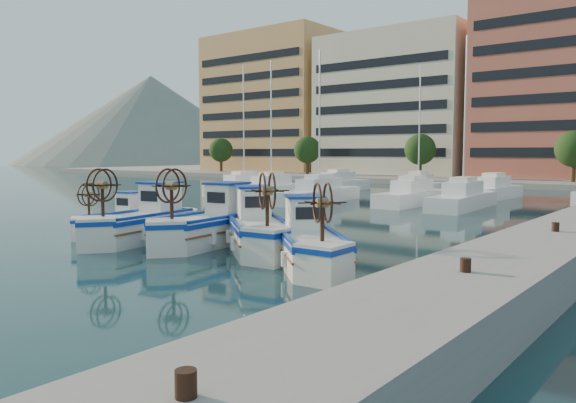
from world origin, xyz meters
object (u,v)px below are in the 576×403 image
object	(u,v)px
fishing_boat_b	(142,221)
fishing_boat_d	(258,229)
fishing_boat_e	(310,243)
fishing_boat_c	(209,224)
fishing_boat_a	(117,220)

from	to	relation	value
fishing_boat_b	fishing_boat_d	xyz separation A→B (m)	(5.53, 1.18, -0.02)
fishing_boat_b	fishing_boat_e	xyz separation A→B (m)	(8.82, 0.03, -0.07)
fishing_boat_c	fishing_boat_d	size ratio (longest dim) A/B	1.06
fishing_boat_a	fishing_boat_d	xyz separation A→B (m)	(8.21, 0.56, 0.18)
fishing_boat_a	fishing_boat_d	size ratio (longest dim) A/B	0.82
fishing_boat_b	fishing_boat_c	bearing A→B (deg)	10.83
fishing_boat_b	fishing_boat_c	size ratio (longest dim) A/B	1.00
fishing_boat_a	fishing_boat_c	distance (m)	5.64
fishing_boat_a	fishing_boat_c	world-z (taller)	fishing_boat_c
fishing_boat_e	fishing_boat_a	bearing A→B (deg)	130.68
fishing_boat_b	fishing_boat_d	bearing A→B (deg)	2.13
fishing_boat_b	fishing_boat_d	size ratio (longest dim) A/B	1.06
fishing_boat_c	fishing_boat_e	xyz separation A→B (m)	(5.88, -1.08, -0.08)
fishing_boat_a	fishing_boat_d	world-z (taller)	fishing_boat_d
fishing_boat_c	fishing_boat_e	bearing A→B (deg)	-17.42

